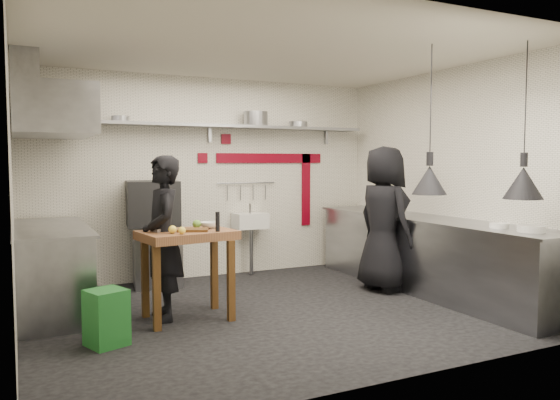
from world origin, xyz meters
name	(u,v)px	position (x,y,z in m)	size (l,w,h in m)	color
floor	(272,311)	(0.00, 0.00, 0.00)	(5.00, 5.00, 0.00)	black
ceiling	(272,50)	(0.00, 0.00, 2.80)	(5.00, 5.00, 0.00)	beige
wall_back	(209,178)	(0.00, 2.10, 1.40)	(5.00, 0.04, 2.80)	beige
wall_front	(395,193)	(0.00, -2.10, 1.40)	(5.00, 0.04, 2.80)	beige
wall_left	(12,188)	(-2.50, 0.00, 1.40)	(0.04, 4.20, 2.80)	beige
wall_right	(450,180)	(2.50, 0.00, 1.40)	(0.04, 4.20, 2.80)	beige
red_band_horiz	(271,158)	(0.95, 2.08, 1.68)	(1.70, 0.02, 0.14)	#680211
red_band_vert	(306,190)	(1.55, 2.08, 1.20)	(0.14, 0.02, 1.10)	#680211
red_tile_a	(226,139)	(0.25, 2.08, 1.95)	(0.14, 0.02, 0.14)	#680211
red_tile_b	(203,158)	(-0.10, 2.08, 1.68)	(0.14, 0.02, 0.14)	#680211
back_shelf	(213,126)	(0.00, 1.92, 2.12)	(4.60, 0.34, 0.04)	gray
shelf_bracket_left	(64,130)	(-1.90, 2.07, 2.02)	(0.04, 0.06, 0.24)	gray
shelf_bracket_mid	(209,134)	(0.00, 2.07, 2.02)	(0.04, 0.06, 0.24)	gray
shelf_bracket_right	(326,136)	(1.90, 2.07, 2.02)	(0.04, 0.06, 0.24)	gray
pan_far_left	(89,117)	(-1.62, 1.92, 2.19)	(0.27, 0.27, 0.09)	gray
pan_mid_left	(120,119)	(-1.24, 1.92, 2.18)	(0.23, 0.23, 0.07)	gray
stock_pot	(256,119)	(0.64, 1.92, 2.24)	(0.35, 0.35, 0.20)	gray
pan_right	(298,124)	(1.33, 1.92, 2.18)	(0.28, 0.28, 0.08)	gray
oven_stand	(157,256)	(-0.83, 1.77, 0.40)	(0.59, 0.54, 0.80)	gray
combi_oven	(153,203)	(-0.88, 1.75, 1.09)	(0.65, 0.61, 0.58)	black
oven_door	(156,205)	(-0.90, 1.49, 1.09)	(0.47, 0.03, 0.46)	#680211
oven_glass	(158,205)	(-0.88, 1.49, 1.09)	(0.39, 0.02, 0.34)	black
hand_sink	(250,221)	(0.55, 1.92, 0.78)	(0.46, 0.34, 0.22)	silver
sink_tap	(250,208)	(0.55, 1.92, 0.96)	(0.03, 0.03, 0.14)	gray
sink_drain	(251,251)	(0.55, 1.88, 0.34)	(0.06, 0.06, 0.66)	gray
utensil_rail	(246,183)	(0.55, 2.06, 1.32)	(0.02, 0.02, 0.90)	gray
counter_right	(427,256)	(2.15, 0.00, 0.45)	(0.70, 3.80, 0.90)	gray
counter_right_top	(428,219)	(2.15, 0.00, 0.92)	(0.76, 3.90, 0.03)	gray
plate_stack	(531,229)	(2.12, -1.54, 0.96)	(0.27, 0.27, 0.07)	silver
small_bowl_right	(499,226)	(2.10, -1.16, 0.96)	(0.20, 0.20, 0.05)	silver
counter_left	(51,271)	(-2.15, 1.05, 0.45)	(0.70, 1.90, 0.90)	gray
counter_left_top	(50,228)	(-2.15, 1.05, 0.92)	(0.76, 2.00, 0.03)	gray
extractor_hood	(52,113)	(-2.10, 1.05, 2.15)	(0.78, 1.60, 0.50)	gray
hood_duct	(25,73)	(-2.35, 1.05, 2.55)	(0.28, 0.28, 0.50)	gray
green_bin	(106,318)	(-1.78, -0.35, 0.25)	(0.31, 0.31, 0.50)	#1B6223
prep_table	(187,275)	(-0.90, 0.13, 0.46)	(0.92, 0.64, 0.92)	brown
cutting_board	(193,230)	(-0.86, 0.07, 0.93)	(0.30, 0.22, 0.03)	#523215
pepper_mill	(218,222)	(-0.64, -0.07, 1.02)	(0.04, 0.04, 0.20)	black
lemon_a	(173,229)	(-1.09, -0.02, 0.96)	(0.08, 0.08, 0.08)	yellow
lemon_b	(182,230)	(-1.02, -0.12, 0.96)	(0.07, 0.07, 0.07)	yellow
veg_ball	(197,224)	(-0.76, 0.24, 0.97)	(0.09, 0.09, 0.09)	#5F9431
steel_tray	(161,230)	(-1.16, 0.20, 0.94)	(0.18, 0.12, 0.03)	gray
bowl	(210,225)	(-0.62, 0.23, 0.95)	(0.21, 0.21, 0.07)	silver
heat_lamp_near	(431,120)	(1.31, -0.97, 2.05)	(0.35, 0.35, 1.51)	black
heat_lamp_far	(525,121)	(2.03, -1.50, 2.03)	(0.38, 0.38, 1.54)	black
chef_left	(163,238)	(-1.13, 0.24, 0.85)	(0.62, 0.40, 1.69)	black
chef_right	(384,219)	(1.70, 0.29, 0.91)	(0.89, 0.58, 1.82)	black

